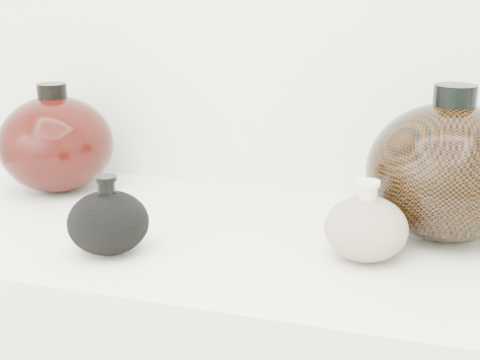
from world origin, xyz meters
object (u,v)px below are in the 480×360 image
(right_round_pot, at_px, (448,171))
(cream_gourd_vase, at_px, (366,228))
(left_round_pot, at_px, (56,143))
(black_gourd_vase, at_px, (108,222))

(right_round_pot, bearing_deg, cream_gourd_vase, -130.26)
(right_round_pot, bearing_deg, left_round_pot, 177.36)
(black_gourd_vase, xyz_separation_m, left_round_pot, (-0.23, 0.24, 0.04))
(black_gourd_vase, bearing_deg, right_round_pot, 24.43)
(cream_gourd_vase, distance_m, right_round_pot, 0.17)
(black_gourd_vase, relative_size, left_round_pot, 0.68)
(cream_gourd_vase, height_order, right_round_pot, right_round_pot)
(cream_gourd_vase, bearing_deg, left_round_pot, 165.31)
(cream_gourd_vase, distance_m, left_round_pot, 0.61)
(cream_gourd_vase, relative_size, left_round_pot, 0.69)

